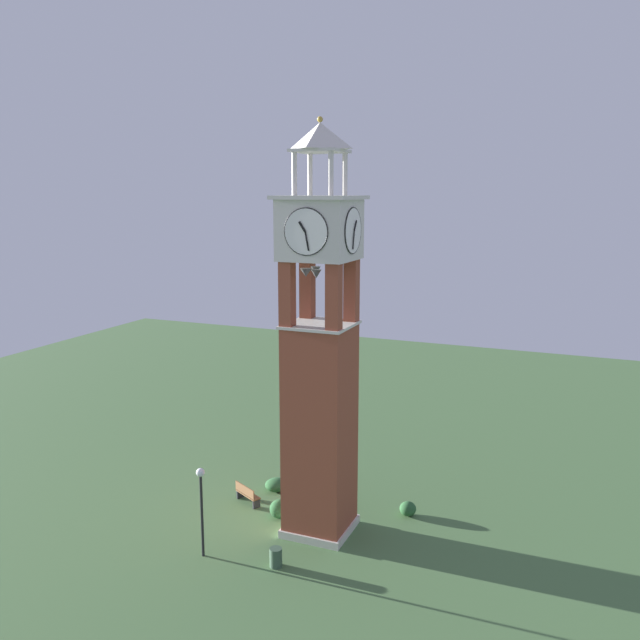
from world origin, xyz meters
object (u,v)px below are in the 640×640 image
Objects in this scene: clock_tower at (320,368)px; park_bench at (247,494)px; trash_bin at (276,557)px; lamp_post at (201,496)px.

park_bench is at bearing -103.83° from clock_tower.
clock_tower is at bearing 171.77° from trash_bin.
park_bench is at bearing -172.62° from lamp_post.
park_bench is 5.97m from trash_bin.
clock_tower reaches higher than trash_bin.
lamp_post is (5.01, 0.65, 2.23)m from park_bench.
trash_bin is at bearing 97.98° from lamp_post.
park_bench is 5.52m from lamp_post.
lamp_post reaches higher than trash_bin.
clock_tower reaches higher than park_bench.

